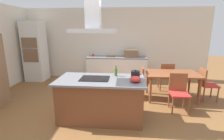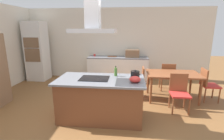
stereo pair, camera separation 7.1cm
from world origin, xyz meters
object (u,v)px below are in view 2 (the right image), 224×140
(cooktop, at_px, (94,78))
(chair_facing_back_wall, at_px, (167,75))
(countertop_microwave, at_px, (132,53))
(chair_facing_island, at_px, (179,90))
(wall_oven_stack, at_px, (37,51))
(cutting_board, at_px, (112,56))
(chair_at_right_end, at_px, (207,83))
(olive_oil_bottle, at_px, (116,72))
(dining_table, at_px, (173,76))
(coffee_mug_red, at_px, (95,55))
(mixing_bowl, at_px, (135,79))
(chair_at_left_end, at_px, (139,81))
(tea_kettle, at_px, (135,75))
(range_hood, at_px, (93,20))

(cooktop, xyz_separation_m, chair_facing_back_wall, (1.92, 1.90, -0.40))
(countertop_microwave, xyz_separation_m, chair_facing_island, (1.10, -2.31, -0.53))
(wall_oven_stack, bearing_deg, cutting_board, 5.72)
(chair_at_right_end, bearing_deg, olive_oil_bottle, -158.01)
(cutting_board, bearing_deg, dining_table, -42.39)
(coffee_mug_red, bearing_deg, mixing_bowl, -64.66)
(chair_at_left_end, bearing_deg, dining_table, 0.00)
(chair_facing_back_wall, xyz_separation_m, chair_at_left_end, (-0.92, -0.67, 0.00))
(tea_kettle, distance_m, olive_oil_bottle, 0.47)
(tea_kettle, relative_size, mixing_bowl, 1.05)
(chair_at_left_end, bearing_deg, chair_facing_back_wall, 36.01)
(cutting_board, height_order, chair_facing_island, cutting_board)
(dining_table, xyz_separation_m, chair_at_left_end, (-0.92, -0.00, -0.16))
(wall_oven_stack, height_order, chair_at_left_end, wall_oven_stack)
(olive_oil_bottle, height_order, mixing_bowl, olive_oil_bottle)
(olive_oil_bottle, distance_m, chair_at_right_end, 2.64)
(cooktop, distance_m, tea_kettle, 0.86)
(tea_kettle, xyz_separation_m, chair_facing_island, (1.07, 0.50, -0.48))
(tea_kettle, distance_m, countertop_microwave, 2.81)
(olive_oil_bottle, distance_m, coffee_mug_red, 2.88)
(olive_oil_bottle, height_order, range_hood, range_hood)
(tea_kettle, height_order, chair_facing_island, tea_kettle)
(countertop_microwave, bearing_deg, chair_at_left_end, -83.47)
(cooktop, relative_size, chair_facing_island, 0.67)
(olive_oil_bottle, bearing_deg, coffee_mug_red, 111.38)
(wall_oven_stack, height_order, chair_at_right_end, wall_oven_stack)
(mixing_bowl, relative_size, wall_oven_stack, 0.10)
(dining_table, xyz_separation_m, chair_facing_island, (0.00, -0.67, -0.16))
(coffee_mug_red, height_order, chair_facing_island, coffee_mug_red)
(chair_facing_island, bearing_deg, olive_oil_bottle, -168.37)
(cutting_board, bearing_deg, chair_at_left_end, -60.89)
(olive_oil_bottle, distance_m, mixing_bowl, 0.59)
(chair_facing_island, height_order, chair_at_right_end, same)
(olive_oil_bottle, height_order, chair_at_left_end, olive_oil_bottle)
(countertop_microwave, bearing_deg, chair_at_right_end, -39.23)
(mixing_bowl, height_order, chair_facing_back_wall, mixing_bowl)
(chair_facing_island, relative_size, range_hood, 0.99)
(chair_facing_back_wall, bearing_deg, coffee_mug_red, 157.74)
(dining_table, bearing_deg, tea_kettle, -132.59)
(olive_oil_bottle, xyz_separation_m, chair_at_right_end, (2.41, 0.97, -0.49))
(wall_oven_stack, relative_size, dining_table, 1.57)
(tea_kettle, height_order, range_hood, range_hood)
(coffee_mug_red, distance_m, chair_facing_island, 3.50)
(countertop_microwave, relative_size, wall_oven_stack, 0.23)
(coffee_mug_red, bearing_deg, dining_table, -33.86)
(tea_kettle, height_order, coffee_mug_red, tea_kettle)
(countertop_microwave, xyz_separation_m, chair_facing_back_wall, (1.10, -0.98, -0.53))
(countertop_microwave, height_order, cutting_board, countertop_microwave)
(cooktop, distance_m, chair_facing_back_wall, 2.73)
(mixing_bowl, bearing_deg, olive_oil_bottle, 134.95)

